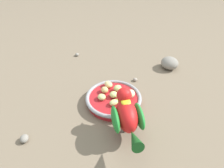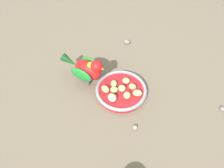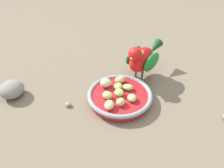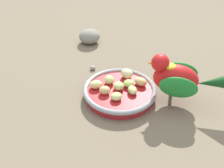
{
  "view_description": "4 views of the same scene",
  "coord_description": "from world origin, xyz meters",
  "px_view_note": "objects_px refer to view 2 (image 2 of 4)",
  "views": [
    {
      "loc": [
        -0.04,
        -0.55,
        0.53
      ],
      "look_at": [
        -0.03,
        0.05,
        0.07
      ],
      "focal_mm": 32.87,
      "sensor_mm": 36.0,
      "label": 1
    },
    {
      "loc": [
        0.39,
        0.3,
        0.66
      ],
      "look_at": [
        0.0,
        -0.0,
        0.07
      ],
      "focal_mm": 32.12,
      "sensor_mm": 36.0,
      "label": 2
    },
    {
      "loc": [
        -0.42,
        0.44,
        0.52
      ],
      "look_at": [
        -0.0,
        0.04,
        0.06
      ],
      "focal_mm": 38.15,
      "sensor_mm": 36.0,
      "label": 3
    },
    {
      "loc": [
        -0.56,
        -0.19,
        0.46
      ],
      "look_at": [
        -0.04,
        0.04,
        0.05
      ],
      "focal_mm": 40.94,
      "sensor_mm": 36.0,
      "label": 4
    }
  ],
  "objects_px": {
    "apple_piece_5": "(114,84)",
    "pebble_2": "(223,109)",
    "apple_piece_0": "(112,98)",
    "apple_piece_2": "(115,89)",
    "apple_piece_8": "(105,89)",
    "apple_piece_6": "(127,95)",
    "apple_piece_1": "(122,88)",
    "apple_piece_3": "(132,87)",
    "apple_piece_4": "(137,93)",
    "apple_piece_7": "(126,81)",
    "feeding_bowl": "(121,91)",
    "pebble_1": "(135,127)",
    "pebble_0": "(127,42)",
    "parrot": "(87,69)"
  },
  "relations": [
    {
      "from": "apple_piece_5",
      "to": "pebble_2",
      "type": "height_order",
      "value": "apple_piece_5"
    },
    {
      "from": "pebble_2",
      "to": "apple_piece_5",
      "type": "bearing_deg",
      "value": -65.45
    },
    {
      "from": "apple_piece_0",
      "to": "apple_piece_2",
      "type": "xyz_separation_m",
      "value": [
        -0.04,
        -0.02,
        -0.0
      ]
    },
    {
      "from": "apple_piece_2",
      "to": "apple_piece_8",
      "type": "relative_size",
      "value": 0.77
    },
    {
      "from": "apple_piece_6",
      "to": "apple_piece_5",
      "type": "bearing_deg",
      "value": -101.73
    },
    {
      "from": "apple_piece_8",
      "to": "apple_piece_1",
      "type": "bearing_deg",
      "value": 131.66
    },
    {
      "from": "apple_piece_3",
      "to": "apple_piece_4",
      "type": "bearing_deg",
      "value": 66.78
    },
    {
      "from": "apple_piece_2",
      "to": "apple_piece_7",
      "type": "bearing_deg",
      "value": 171.59
    },
    {
      "from": "feeding_bowl",
      "to": "apple_piece_2",
      "type": "distance_m",
      "value": 0.03
    },
    {
      "from": "feeding_bowl",
      "to": "apple_piece_7",
      "type": "xyz_separation_m",
      "value": [
        -0.04,
        -0.01,
        0.02
      ]
    },
    {
      "from": "apple_piece_2",
      "to": "apple_piece_6",
      "type": "height_order",
      "value": "apple_piece_6"
    },
    {
      "from": "feeding_bowl",
      "to": "pebble_2",
      "type": "relative_size",
      "value": 9.83
    },
    {
      "from": "apple_piece_2",
      "to": "apple_piece_8",
      "type": "distance_m",
      "value": 0.04
    },
    {
      "from": "apple_piece_2",
      "to": "pebble_1",
      "type": "bearing_deg",
      "value": 64.04
    },
    {
      "from": "pebble_0",
      "to": "apple_piece_6",
      "type": "bearing_deg",
      "value": 35.39
    },
    {
      "from": "apple_piece_3",
      "to": "apple_piece_0",
      "type": "bearing_deg",
      "value": -16.54
    },
    {
      "from": "parrot",
      "to": "apple_piece_3",
      "type": "bearing_deg",
      "value": 12.76
    },
    {
      "from": "pebble_1",
      "to": "apple_piece_6",
      "type": "bearing_deg",
      "value": -129.81
    },
    {
      "from": "apple_piece_0",
      "to": "pebble_2",
      "type": "relative_size",
      "value": 1.76
    },
    {
      "from": "apple_piece_1",
      "to": "apple_piece_7",
      "type": "bearing_deg",
      "value": -165.47
    },
    {
      "from": "apple_piece_1",
      "to": "pebble_1",
      "type": "distance_m",
      "value": 0.17
    },
    {
      "from": "pebble_2",
      "to": "apple_piece_1",
      "type": "bearing_deg",
      "value": -62.94
    },
    {
      "from": "pebble_1",
      "to": "apple_piece_0",
      "type": "bearing_deg",
      "value": -104.2
    },
    {
      "from": "apple_piece_0",
      "to": "apple_piece_7",
      "type": "distance_m",
      "value": 0.11
    },
    {
      "from": "feeding_bowl",
      "to": "apple_piece_6",
      "type": "xyz_separation_m",
      "value": [
        0.02,
        0.04,
        0.02
      ]
    },
    {
      "from": "apple_piece_0",
      "to": "apple_piece_1",
      "type": "distance_m",
      "value": 0.06
    },
    {
      "from": "apple_piece_2",
      "to": "pebble_2",
      "type": "distance_m",
      "value": 0.42
    },
    {
      "from": "pebble_0",
      "to": "pebble_2",
      "type": "distance_m",
      "value": 0.53
    },
    {
      "from": "apple_piece_4",
      "to": "parrot",
      "type": "xyz_separation_m",
      "value": [
        0.06,
        -0.21,
        0.05
      ]
    },
    {
      "from": "apple_piece_2",
      "to": "apple_piece_7",
      "type": "relative_size",
      "value": 0.98
    },
    {
      "from": "apple_piece_5",
      "to": "pebble_0",
      "type": "distance_m",
      "value": 0.31
    },
    {
      "from": "apple_piece_8",
      "to": "parrot",
      "type": "relative_size",
      "value": 0.19
    },
    {
      "from": "apple_piece_2",
      "to": "apple_piece_1",
      "type": "bearing_deg",
      "value": 135.24
    },
    {
      "from": "apple_piece_0",
      "to": "apple_piece_4",
      "type": "relative_size",
      "value": 1.01
    },
    {
      "from": "feeding_bowl",
      "to": "parrot",
      "type": "height_order",
      "value": "parrot"
    },
    {
      "from": "apple_piece_7",
      "to": "pebble_0",
      "type": "relative_size",
      "value": 1.0
    },
    {
      "from": "apple_piece_3",
      "to": "apple_piece_6",
      "type": "bearing_deg",
      "value": 9.66
    },
    {
      "from": "parrot",
      "to": "apple_piece_5",
      "type": "bearing_deg",
      "value": 9.99
    },
    {
      "from": "apple_piece_2",
      "to": "apple_piece_5",
      "type": "bearing_deg",
      "value": -136.57
    },
    {
      "from": "feeding_bowl",
      "to": "apple_piece_2",
      "type": "height_order",
      "value": "apple_piece_2"
    },
    {
      "from": "feeding_bowl",
      "to": "parrot",
      "type": "bearing_deg",
      "value": -75.77
    },
    {
      "from": "apple_piece_5",
      "to": "pebble_0",
      "type": "relative_size",
      "value": 1.1
    },
    {
      "from": "apple_piece_1",
      "to": "pebble_0",
      "type": "distance_m",
      "value": 0.33
    },
    {
      "from": "feeding_bowl",
      "to": "apple_piece_1",
      "type": "xyz_separation_m",
      "value": [
        0.0,
        0.0,
        0.02
      ]
    },
    {
      "from": "apple_piece_1",
      "to": "parrot",
      "type": "height_order",
      "value": "parrot"
    },
    {
      "from": "apple_piece_4",
      "to": "parrot",
      "type": "height_order",
      "value": "parrot"
    },
    {
      "from": "feeding_bowl",
      "to": "apple_piece_7",
      "type": "distance_m",
      "value": 0.05
    },
    {
      "from": "apple_piece_2",
      "to": "feeding_bowl",
      "type": "bearing_deg",
      "value": 141.06
    },
    {
      "from": "apple_piece_2",
      "to": "parrot",
      "type": "bearing_deg",
      "value": -83.1
    },
    {
      "from": "apple_piece_2",
      "to": "apple_piece_3",
      "type": "bearing_deg",
      "value": 138.2
    }
  ]
}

